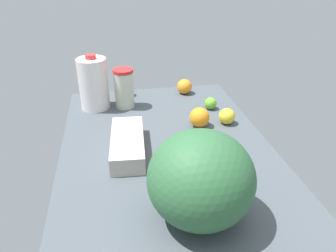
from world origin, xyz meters
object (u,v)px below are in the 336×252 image
at_px(lime_far_back, 127,90).
at_px(orange_loose, 185,87).
at_px(orange_near_front, 200,117).
at_px(lime_by_jug, 211,103).
at_px(milk_jug, 94,84).
at_px(egg_carton, 128,144).
at_px(lemon_beside_bowl, 227,116).
at_px(tumbler_cup, 124,88).
at_px(watermelon, 201,179).

relative_size(lime_far_back, orange_loose, 0.83).
bearing_deg(orange_near_front, lime_by_jug, -31.22).
xyz_separation_m(milk_jug, egg_carton, (-0.40, -0.12, -0.08)).
relative_size(orange_near_front, lemon_beside_bowl, 1.21).
height_order(tumbler_cup, lemon_beside_bowl, tumbler_cup).
bearing_deg(tumbler_cup, orange_loose, -70.81).
relative_size(tumbler_cup, egg_carton, 0.60).
bearing_deg(milk_jug, orange_loose, -78.15).
distance_m(tumbler_cup, lime_far_back, 0.14).
height_order(egg_carton, orange_near_front, orange_near_front).
bearing_deg(watermelon, tumbler_cup, 11.48).
distance_m(egg_carton, lemon_beside_bowl, 0.44).
xyz_separation_m(lime_by_jug, lemon_beside_bowl, (-0.15, -0.03, 0.01)).
distance_m(tumbler_cup, orange_loose, 0.32).
distance_m(milk_jug, lemon_beside_bowl, 0.60).
relative_size(egg_carton, orange_loose, 4.10).
height_order(watermelon, lime_by_jug, watermelon).
distance_m(tumbler_cup, lime_by_jug, 0.39).
bearing_deg(watermelon, lime_far_back, 8.75).
height_order(tumbler_cup, orange_loose, tumbler_cup).
xyz_separation_m(tumbler_cup, lime_far_back, (0.13, -0.02, -0.06)).
height_order(milk_jug, watermelon, watermelon).
distance_m(lime_far_back, orange_loose, 0.28).
relative_size(milk_jug, orange_near_front, 3.04).
height_order(tumbler_cup, egg_carton, tumbler_cup).
bearing_deg(lime_by_jug, milk_jug, 78.11).
bearing_deg(orange_near_front, lime_far_back, 35.78).
bearing_deg(lime_far_back, orange_loose, -94.26).
height_order(watermelon, orange_loose, watermelon).
bearing_deg(orange_near_front, egg_carton, 115.01).
xyz_separation_m(milk_jug, orange_near_front, (-0.26, -0.42, -0.07)).
xyz_separation_m(watermelon, orange_near_front, (0.50, -0.13, -0.09)).
height_order(milk_jug, egg_carton, milk_jug).
relative_size(milk_jug, lime_by_jug, 4.53).
height_order(milk_jug, orange_loose, milk_jug).
distance_m(tumbler_cup, egg_carton, 0.39).
distance_m(orange_loose, lemon_beside_bowl, 0.36).
xyz_separation_m(egg_carton, orange_near_front, (0.14, -0.30, 0.01)).
xyz_separation_m(watermelon, lime_far_back, (0.87, 0.13, -0.10)).
xyz_separation_m(milk_jug, lime_far_back, (0.11, -0.15, -0.08)).
xyz_separation_m(tumbler_cup, lemon_beside_bowl, (-0.24, -0.40, -0.06)).
bearing_deg(milk_jug, lime_by_jug, -101.89).
bearing_deg(lime_far_back, milk_jug, 126.94).
relative_size(lime_by_jug, orange_loose, 0.74).
height_order(tumbler_cup, orange_near_front, tumbler_cup).
relative_size(milk_jug, orange_loose, 3.37).
distance_m(milk_jug, egg_carton, 0.42).
distance_m(milk_jug, watermelon, 0.81).
xyz_separation_m(lime_far_back, orange_near_front, (-0.37, -0.27, 0.01)).
bearing_deg(egg_carton, orange_near_front, -61.05).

